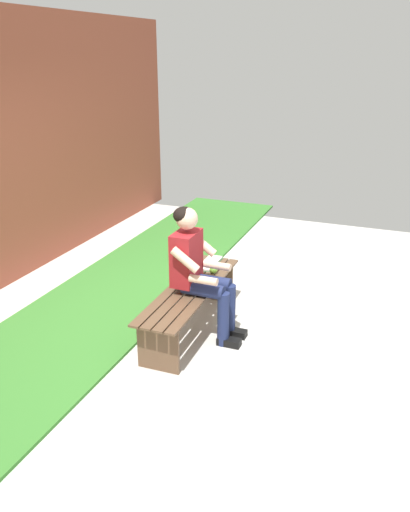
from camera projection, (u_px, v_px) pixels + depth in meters
name	position (u px, v px, depth m)	size (l,w,h in m)	color
ground_plane	(258.00, 425.00, 3.85)	(10.00, 7.00, 0.04)	beige
grass_strip	(96.00, 310.00, 5.48)	(9.00, 1.44, 0.03)	#387A2D
bench_near	(190.00, 298.00, 4.99)	(1.70, 0.45, 0.45)	brown
person_seated	(199.00, 268.00, 4.80)	(0.50, 0.69, 1.26)	maroon
apple	(213.00, 270.00, 5.26)	(0.08, 0.08, 0.08)	#72B738
book_open	(210.00, 263.00, 5.50)	(0.41, 0.17, 0.02)	white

